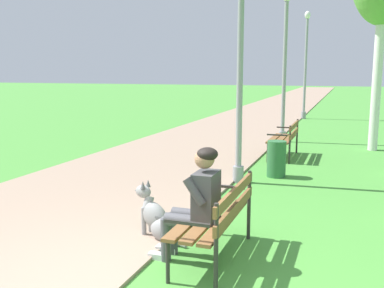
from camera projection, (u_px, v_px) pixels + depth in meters
The scene contains 9 objects.
paved_path at pixel (283, 104), 26.88m from camera, with size 3.90×60.00×0.04m, color gray.
park_bench_near at pixel (218, 214), 4.68m from camera, with size 0.55×1.50×0.85m.
park_bench_mid at pixel (286, 136), 10.29m from camera, with size 0.55×1.50×0.85m.
person_seated_on_near_bench at pixel (196, 200), 4.61m from camera, with size 0.74×0.49×1.25m.
dog_grey at pixel (158, 219), 5.28m from camera, with size 0.81×0.43×0.71m.
lamp_post_near at pixel (240, 63), 7.72m from camera, with size 0.24×0.24×4.16m.
lamp_post_mid at pixel (285, 65), 12.36m from camera, with size 0.24×0.24×4.23m.
lamp_post_far at pixel (306, 64), 18.50m from camera, with size 0.24×0.24×4.49m.
litter_bin at pixel (276, 159), 8.44m from camera, with size 0.36×0.36×0.70m, color #2D6638.
Camera 1 is at (1.68, -3.22, 2.02)m, focal length 41.00 mm.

